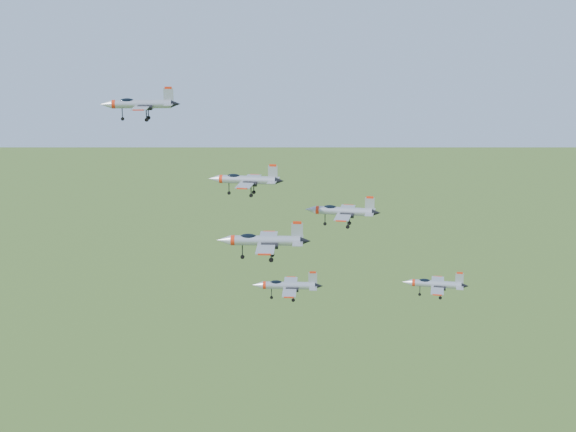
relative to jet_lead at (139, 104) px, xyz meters
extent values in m
cylinder|color=#9A9EA5|center=(0.41, -0.03, -0.03)|extent=(10.30, 2.32, 1.47)
cone|color=#9A9EA5|center=(-5.70, 0.47, -0.03)|extent=(2.16, 1.64, 1.47)
cone|color=black|center=(6.28, -0.52, -0.03)|extent=(1.69, 1.38, 1.25)
ellipsoid|color=black|center=(-2.08, 0.17, 0.52)|extent=(2.57, 1.26, 0.94)
cube|color=#9A9EA5|center=(0.37, -3.22, -0.32)|extent=(3.01, 5.19, 0.16)
cube|color=#9A9EA5|center=(0.89, 3.11, -0.32)|extent=(3.01, 5.19, 0.16)
cube|color=#9A9EA5|center=(5.04, -0.42, 1.50)|extent=(1.71, 0.28, 2.38)
cube|color=red|center=(5.04, -0.42, 2.74)|extent=(1.26, 0.26, 0.40)
cylinder|color=#9A9EA5|center=(17.87, -9.33, -11.83)|extent=(9.57, 3.89, 1.38)
cone|color=#9A9EA5|center=(12.35, -7.79, -11.83)|extent=(2.21, 1.84, 1.38)
cone|color=black|center=(23.18, -10.81, -11.83)|extent=(1.75, 1.53, 1.17)
ellipsoid|color=black|center=(15.62, -8.70, -11.31)|extent=(2.51, 1.58, 0.88)
cube|color=#9A9EA5|center=(17.28, -12.25, -12.09)|extent=(3.60, 5.15, 0.15)
cube|color=#9A9EA5|center=(18.87, -6.52, -12.09)|extent=(3.60, 5.15, 0.15)
cube|color=#9A9EA5|center=(22.06, -10.50, -10.40)|extent=(1.57, 0.55, 2.23)
cube|color=red|center=(22.06, -10.50, -9.23)|extent=(1.16, 0.46, 0.37)
cylinder|color=#9A9EA5|center=(18.68, -33.53, -15.27)|extent=(9.86, 2.91, 1.41)
cone|color=#9A9EA5|center=(12.89, -32.62, -15.27)|extent=(2.15, 1.70, 1.41)
cone|color=black|center=(24.25, -34.41, -15.27)|extent=(1.69, 1.42, 1.20)
ellipsoid|color=black|center=(16.32, -33.16, -14.74)|extent=(2.51, 1.37, 0.89)
cube|color=#9A9EA5|center=(18.42, -36.56, -15.54)|extent=(3.21, 5.10, 0.15)
cube|color=#9A9EA5|center=(19.37, -30.56, -15.54)|extent=(3.21, 5.10, 0.15)
cube|color=#9A9EA5|center=(23.07, -34.22, -13.81)|extent=(1.63, 0.38, 2.28)
cube|color=red|center=(23.07, -34.22, -12.62)|extent=(1.20, 0.34, 0.38)
cylinder|color=#9A9EA5|center=(34.40, -9.36, -17.77)|extent=(9.69, 4.30, 1.40)
cone|color=#9A9EA5|center=(28.84, -7.58, -17.77)|extent=(2.28, 1.93, 1.40)
cone|color=black|center=(39.75, -11.07, -17.77)|extent=(1.80, 1.60, 1.19)
ellipsoid|color=black|center=(32.13, -8.63, -17.24)|extent=(2.57, 1.69, 0.89)
cube|color=#9A9EA5|center=(33.68, -12.30, -18.04)|extent=(3.82, 5.29, 0.15)
cube|color=#9A9EA5|center=(35.53, -6.54, -18.04)|extent=(3.82, 5.29, 0.15)
cube|color=#9A9EA5|center=(38.62, -10.71, -16.31)|extent=(1.58, 0.62, 2.27)
cube|color=red|center=(38.62, -10.71, -15.12)|extent=(1.18, 0.51, 0.38)
cylinder|color=#9A9EA5|center=(23.50, -20.88, -26.69)|extent=(8.42, 2.52, 1.20)
cone|color=#9A9EA5|center=(18.57, -20.08, -26.69)|extent=(1.84, 1.45, 1.20)
cone|color=black|center=(28.26, -21.65, -26.69)|extent=(1.44, 1.22, 1.02)
ellipsoid|color=black|center=(21.49, -20.56, -26.24)|extent=(2.15, 1.18, 0.76)
cube|color=#9A9EA5|center=(23.27, -23.47, -26.92)|extent=(2.75, 4.36, 0.13)
cube|color=#9A9EA5|center=(24.10, -18.35, -26.92)|extent=(2.75, 4.36, 0.13)
cube|color=#9A9EA5|center=(27.25, -21.49, -25.44)|extent=(1.39, 0.33, 1.94)
cube|color=red|center=(27.25, -21.49, -24.42)|extent=(1.03, 0.29, 0.32)
cylinder|color=#9A9EA5|center=(49.82, -14.55, -29.85)|extent=(8.30, 3.69, 1.20)
cone|color=#9A9EA5|center=(45.06, -13.03, -29.85)|extent=(1.95, 1.66, 1.20)
cone|color=black|center=(54.41, -16.03, -29.85)|extent=(1.55, 1.37, 1.02)
ellipsoid|color=black|center=(47.88, -13.93, -29.39)|extent=(2.20, 1.45, 0.76)
cube|color=#9A9EA5|center=(49.21, -17.08, -30.08)|extent=(3.27, 4.53, 0.13)
cube|color=#9A9EA5|center=(50.79, -12.14, -30.08)|extent=(3.27, 4.53, 0.13)
cube|color=#9A9EA5|center=(53.44, -15.71, -28.60)|extent=(1.36, 0.53, 1.94)
cube|color=red|center=(53.44, -15.71, -27.58)|extent=(1.01, 0.43, 0.32)
camera|label=1|loc=(9.18, -140.43, 16.99)|focal=50.00mm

